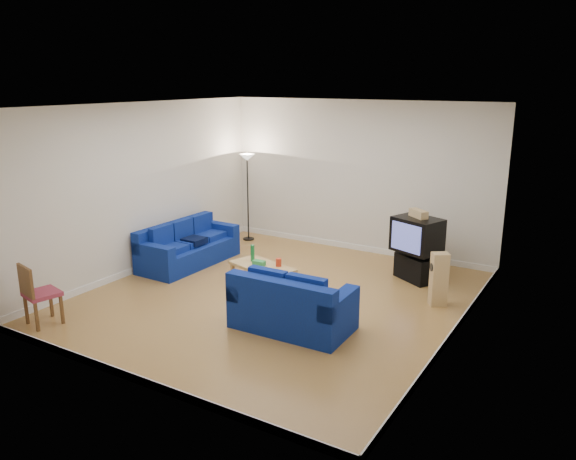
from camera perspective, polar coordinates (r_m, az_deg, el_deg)
The scene contains 16 objects.
room at distance 9.17m, azimuth -1.29°, elevation 2.12°, with size 6.01×6.51×3.21m.
sofa_three_seat at distance 11.44m, azimuth -10.24°, elevation -1.89°, with size 0.96×2.16×0.83m.
sofa_loveseat at distance 8.35m, azimuth 0.29°, elevation -8.00°, with size 1.75×1.01×0.86m.
coffee_table at distance 9.91m, azimuth -2.63°, elevation -3.90°, with size 1.31×0.91×0.43m.
bottle at distance 10.07m, azimuth -3.62°, elevation -2.36°, with size 0.07×0.07×0.31m, color #197233.
tissue_box at distance 9.87m, azimuth -2.97°, elevation -3.37°, with size 0.22×0.12×0.09m, color green.
red_canister at distance 9.82m, azimuth -0.96°, elevation -3.31°, with size 0.10×0.10×0.14m, color red.
remote at distance 9.59m, azimuth -1.68°, elevation -4.15°, with size 0.14×0.05×0.02m, color black.
tv_stand at distance 10.64m, azimuth 12.85°, elevation -3.75°, with size 0.77×0.43×0.47m, color black.
av_receiver at distance 10.57m, azimuth 13.25°, elevation -2.30°, with size 0.40×0.32×0.09m, color black.
television at distance 10.41m, azimuth 12.97°, elevation -0.48°, with size 0.97×0.85×0.63m.
centre_speaker at distance 10.37m, azimuth 13.11°, elevation 1.63°, with size 0.40×0.16×0.14m, color tan.
speaker_left at distance 11.24m, azimuth 12.11°, elevation -1.35°, with size 0.26×0.32×0.96m.
speaker_right at distance 9.50m, azimuth 15.07°, elevation -4.85°, with size 0.33×0.32×0.89m.
floor_lamp at distance 12.69m, azimuth -4.16°, elevation 6.16°, with size 0.34×0.34×1.98m.
dining_chair at distance 9.20m, azimuth -24.17°, elevation -5.72°, with size 0.56×0.56×0.97m.
Camera 1 is at (4.78, -7.55, 3.60)m, focal length 35.00 mm.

